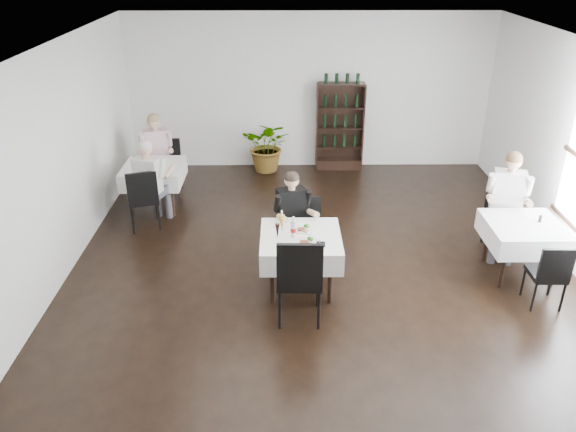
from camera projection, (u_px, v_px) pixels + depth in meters
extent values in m
plane|color=black|center=(323.00, 286.00, 7.50)|extent=(9.00, 9.00, 0.00)
plane|color=white|center=(330.00, 57.00, 6.17)|extent=(9.00, 9.00, 0.00)
plane|color=white|center=(309.00, 92.00, 10.87)|extent=(7.00, 0.00, 7.00)
plane|color=white|center=(38.00, 184.00, 6.81)|extent=(0.00, 9.00, 9.00)
cube|color=black|center=(338.00, 163.00, 11.34)|extent=(0.90, 0.28, 0.20)
cylinder|color=black|center=(272.00, 279.00, 7.01)|extent=(0.06, 0.06, 0.71)
cylinder|color=black|center=(273.00, 250.00, 7.67)|extent=(0.06, 0.06, 0.71)
cylinder|color=black|center=(330.00, 278.00, 7.02)|extent=(0.06, 0.06, 0.71)
cylinder|color=black|center=(326.00, 249.00, 7.67)|extent=(0.06, 0.06, 0.71)
cube|color=black|center=(301.00, 238.00, 7.18)|extent=(0.85, 0.85, 0.04)
cube|color=white|center=(301.00, 246.00, 7.23)|extent=(1.03, 1.03, 0.30)
cylinder|color=black|center=(131.00, 196.00, 9.25)|extent=(0.06, 0.06, 0.71)
cylinder|color=black|center=(140.00, 181.00, 9.86)|extent=(0.06, 0.06, 0.71)
cylinder|color=black|center=(172.00, 196.00, 9.26)|extent=(0.06, 0.06, 0.71)
cylinder|color=black|center=(179.00, 180.00, 9.87)|extent=(0.06, 0.06, 0.71)
cube|color=black|center=(153.00, 168.00, 9.39)|extent=(0.80, 0.80, 0.04)
cube|color=white|center=(154.00, 174.00, 9.44)|extent=(0.98, 0.98, 0.30)
cylinder|color=black|center=(504.00, 264.00, 7.33)|extent=(0.06, 0.06, 0.71)
cylinder|color=black|center=(487.00, 239.00, 7.94)|extent=(0.06, 0.06, 0.71)
cylinder|color=black|center=(555.00, 264.00, 7.34)|extent=(0.06, 0.06, 0.71)
cylinder|color=black|center=(534.00, 239.00, 7.95)|extent=(0.06, 0.06, 0.71)
cube|color=black|center=(525.00, 226.00, 7.47)|extent=(0.80, 0.80, 0.04)
cube|color=white|center=(523.00, 234.00, 7.52)|extent=(0.98, 0.98, 0.30)
imported|color=#256121|center=(268.00, 146.00, 11.03)|extent=(1.10, 1.01, 1.04)
cylinder|color=black|center=(299.00, 255.00, 7.83)|extent=(0.03, 0.03, 0.42)
cylinder|color=black|center=(294.00, 242.00, 8.15)|extent=(0.03, 0.03, 0.42)
cylinder|color=black|center=(324.00, 252.00, 7.90)|extent=(0.03, 0.03, 0.42)
cylinder|color=black|center=(318.00, 240.00, 8.22)|extent=(0.03, 0.03, 0.42)
cube|color=black|center=(309.00, 233.00, 7.92)|extent=(0.49, 0.49, 0.06)
cube|color=black|center=(306.00, 211.00, 7.98)|extent=(0.42, 0.12, 0.45)
cylinder|color=black|center=(318.00, 289.00, 6.98)|extent=(0.04, 0.04, 0.53)
cylinder|color=black|center=(319.00, 310.00, 6.57)|extent=(0.04, 0.04, 0.53)
cylinder|color=black|center=(281.00, 288.00, 6.99)|extent=(0.04, 0.04, 0.53)
cylinder|color=black|center=(280.00, 310.00, 6.58)|extent=(0.04, 0.04, 0.53)
cube|color=black|center=(300.00, 278.00, 6.65)|extent=(0.54, 0.54, 0.08)
cube|color=black|center=(300.00, 266.00, 6.30)|extent=(0.53, 0.07, 0.57)
cylinder|color=black|center=(157.00, 186.00, 10.01)|extent=(0.03, 0.03, 0.44)
cylinder|color=black|center=(161.00, 177.00, 10.35)|extent=(0.03, 0.03, 0.44)
cylinder|color=black|center=(179.00, 185.00, 10.02)|extent=(0.03, 0.03, 0.44)
cylinder|color=black|center=(181.00, 177.00, 10.36)|extent=(0.03, 0.03, 0.44)
cube|color=black|center=(168.00, 169.00, 10.08)|extent=(0.45, 0.45, 0.07)
cube|color=black|center=(168.00, 151.00, 10.14)|extent=(0.44, 0.06, 0.48)
cylinder|color=black|center=(156.00, 207.00, 9.19)|extent=(0.04, 0.04, 0.46)
cylinder|color=black|center=(159.00, 217.00, 8.85)|extent=(0.04, 0.04, 0.46)
cylinder|color=black|center=(131.00, 210.00, 9.08)|extent=(0.04, 0.04, 0.46)
cylinder|color=black|center=(133.00, 221.00, 8.73)|extent=(0.04, 0.04, 0.46)
cube|color=black|center=(143.00, 199.00, 8.84)|extent=(0.58, 0.58, 0.07)
cube|color=black|center=(142.00, 188.00, 8.54)|extent=(0.46, 0.19, 0.50)
cylinder|color=black|center=(500.00, 241.00, 8.11)|extent=(0.04, 0.04, 0.50)
cylinder|color=black|center=(484.00, 227.00, 8.49)|extent=(0.04, 0.04, 0.50)
cylinder|color=black|center=(527.00, 237.00, 8.21)|extent=(0.04, 0.04, 0.50)
cylinder|color=black|center=(509.00, 224.00, 8.59)|extent=(0.04, 0.04, 0.50)
cube|color=black|center=(508.00, 215.00, 8.22)|extent=(0.61, 0.61, 0.08)
cube|color=black|center=(502.00, 191.00, 8.29)|extent=(0.50, 0.18, 0.54)
cylinder|color=black|center=(551.00, 282.00, 7.23)|extent=(0.03, 0.03, 0.41)
cylinder|color=black|center=(562.00, 298.00, 6.91)|extent=(0.03, 0.03, 0.41)
cylinder|color=black|center=(523.00, 282.00, 7.23)|extent=(0.03, 0.03, 0.41)
cylinder|color=black|center=(534.00, 297.00, 6.91)|extent=(0.03, 0.03, 0.41)
cube|color=black|center=(546.00, 274.00, 6.97)|extent=(0.41, 0.41, 0.06)
cube|color=black|center=(556.00, 265.00, 6.70)|extent=(0.41, 0.05, 0.44)
cube|color=#44434B|center=(289.00, 234.00, 7.69)|extent=(0.26, 0.43, 0.13)
cylinder|color=#44434B|center=(293.00, 259.00, 7.68)|extent=(0.11, 0.11, 0.47)
cube|color=#44434B|center=(302.00, 232.00, 7.75)|extent=(0.26, 0.43, 0.13)
cylinder|color=#44434B|center=(306.00, 256.00, 7.74)|extent=(0.11, 0.11, 0.47)
cube|color=black|center=(291.00, 207.00, 7.74)|extent=(0.43, 0.33, 0.53)
cylinder|color=tan|center=(282.00, 218.00, 7.46)|extent=(0.17, 0.31, 0.15)
cylinder|color=tan|center=(313.00, 213.00, 7.60)|extent=(0.17, 0.31, 0.15)
sphere|color=tan|center=(292.00, 180.00, 7.54)|extent=(0.20, 0.20, 0.20)
sphere|color=black|center=(292.00, 178.00, 7.53)|extent=(0.20, 0.20, 0.20)
cube|color=#44434B|center=(152.00, 168.00, 9.81)|extent=(0.24, 0.45, 0.14)
cylinder|color=#44434B|center=(155.00, 189.00, 9.79)|extent=(0.11, 0.11, 0.50)
cube|color=#44434B|center=(164.00, 167.00, 9.86)|extent=(0.24, 0.45, 0.14)
cylinder|color=#44434B|center=(167.00, 188.00, 9.84)|extent=(0.11, 0.11, 0.50)
cube|color=beige|center=(156.00, 145.00, 9.85)|extent=(0.45, 0.32, 0.57)
cylinder|color=tan|center=(143.00, 153.00, 9.57)|extent=(0.16, 0.33, 0.16)
cylinder|color=tan|center=(171.00, 150.00, 9.67)|extent=(0.16, 0.33, 0.16)
sphere|color=tan|center=(153.00, 122.00, 9.64)|extent=(0.22, 0.22, 0.22)
sphere|color=olive|center=(153.00, 120.00, 9.63)|extent=(0.22, 0.22, 0.22)
cube|color=#44434B|center=(161.00, 191.00, 8.96)|extent=(0.26, 0.44, 0.14)
cylinder|color=#44434B|center=(169.00, 204.00, 9.25)|extent=(0.11, 0.11, 0.49)
cube|color=#44434B|center=(150.00, 189.00, 9.01)|extent=(0.26, 0.44, 0.14)
cylinder|color=#44434B|center=(158.00, 202.00, 9.30)|extent=(0.11, 0.11, 0.49)
cube|color=silver|center=(147.00, 175.00, 8.67)|extent=(0.45, 0.33, 0.55)
cylinder|color=tan|center=(169.00, 172.00, 8.85)|extent=(0.17, 0.32, 0.15)
cylinder|color=tan|center=(143.00, 169.00, 8.97)|extent=(0.17, 0.32, 0.15)
sphere|color=tan|center=(145.00, 149.00, 8.51)|extent=(0.21, 0.21, 0.21)
sphere|color=beige|center=(145.00, 147.00, 8.49)|extent=(0.21, 0.21, 0.21)
cube|color=#44434B|center=(497.00, 219.00, 7.96)|extent=(0.27, 0.48, 0.15)
cylinder|color=#44434B|center=(493.00, 246.00, 7.94)|extent=(0.12, 0.12, 0.53)
cube|color=#44434B|center=(513.00, 221.00, 7.91)|extent=(0.27, 0.48, 0.15)
cylinder|color=#44434B|center=(509.00, 248.00, 7.89)|extent=(0.12, 0.12, 0.53)
cube|color=silver|center=(508.00, 191.00, 7.95)|extent=(0.48, 0.35, 0.59)
cylinder|color=tan|center=(490.00, 199.00, 7.77)|extent=(0.18, 0.35, 0.17)
cylinder|color=tan|center=(528.00, 203.00, 7.65)|extent=(0.18, 0.35, 0.17)
sphere|color=tan|center=(514.00, 161.00, 7.73)|extent=(0.23, 0.23, 0.23)
sphere|color=brown|center=(514.00, 159.00, 7.72)|extent=(0.23, 0.23, 0.23)
cube|color=white|center=(303.00, 230.00, 7.28)|extent=(0.26, 0.26, 0.02)
cube|color=#4F2216|center=(301.00, 229.00, 7.26)|extent=(0.10, 0.08, 0.02)
sphere|color=#347820|center=(307.00, 226.00, 7.30)|extent=(0.06, 0.06, 0.06)
cube|color=#966544|center=(305.00, 231.00, 7.22)|extent=(0.10, 0.09, 0.02)
cube|color=white|center=(307.00, 243.00, 6.97)|extent=(0.28, 0.28, 0.02)
cube|color=#4F2216|center=(304.00, 242.00, 6.94)|extent=(0.10, 0.09, 0.02)
sphere|color=#347820|center=(311.00, 239.00, 6.99)|extent=(0.06, 0.06, 0.06)
cube|color=#966544|center=(308.00, 244.00, 6.91)|extent=(0.11, 0.10, 0.02)
cone|color=black|center=(277.00, 231.00, 7.04)|extent=(0.06, 0.06, 0.21)
cylinder|color=silver|center=(277.00, 222.00, 6.99)|extent=(0.02, 0.02, 0.05)
cone|color=gold|center=(282.00, 224.00, 7.15)|extent=(0.08, 0.08, 0.26)
cylinder|color=silver|center=(282.00, 213.00, 7.08)|extent=(0.02, 0.02, 0.07)
cylinder|color=silver|center=(293.00, 229.00, 7.08)|extent=(0.07, 0.07, 0.23)
cylinder|color=#B30B0A|center=(293.00, 230.00, 7.09)|extent=(0.07, 0.07, 0.06)
cylinder|color=silver|center=(293.00, 219.00, 7.02)|extent=(0.03, 0.03, 0.06)
cube|color=black|center=(318.00, 244.00, 6.95)|extent=(0.18, 0.14, 0.01)
cylinder|color=silver|center=(317.00, 244.00, 6.95)|extent=(0.02, 0.19, 0.01)
cylinder|color=silver|center=(320.00, 243.00, 6.95)|extent=(0.02, 0.20, 0.01)
cylinder|color=black|center=(540.00, 219.00, 7.48)|extent=(0.05, 0.05, 0.10)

